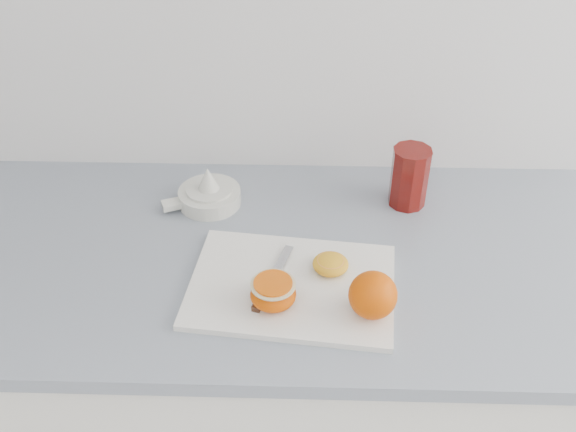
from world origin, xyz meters
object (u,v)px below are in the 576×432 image
(half_orange, at_px, (273,293))
(citrus_juicer, at_px, (209,194))
(counter, at_px, (295,395))
(cutting_board, at_px, (292,286))
(red_tumbler, at_px, (409,179))

(half_orange, distance_m, citrus_juicer, 0.34)
(counter, distance_m, half_orange, 0.51)
(cutting_board, bearing_deg, counter, 86.87)
(cutting_board, distance_m, citrus_juicer, 0.31)
(cutting_board, height_order, citrus_juicer, citrus_juicer)
(counter, distance_m, red_tumbler, 0.58)
(cutting_board, xyz_separation_m, citrus_juicer, (-0.18, 0.25, 0.02))
(half_orange, bearing_deg, cutting_board, 59.19)
(red_tumbler, bearing_deg, cutting_board, -131.34)
(half_orange, xyz_separation_m, red_tumbler, (0.26, 0.32, 0.02))
(counter, xyz_separation_m, red_tumbler, (0.23, 0.16, 0.50))
(counter, height_order, half_orange, half_orange)
(counter, height_order, cutting_board, cutting_board)
(red_tumbler, bearing_deg, citrus_juicer, -178.03)
(counter, height_order, red_tumbler, red_tumbler)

